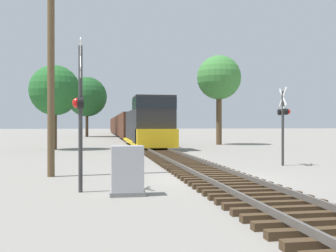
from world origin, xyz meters
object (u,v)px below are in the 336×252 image
crossing_signal_near (79,106)px  tree_mid_background (219,78)px  relay_cabinet (127,171)px  tree_far_right (55,90)px  tree_deep_background (87,97)px  utility_pole (51,47)px  freight_train (125,126)px  crossing_signal_far (283,117)px

crossing_signal_near → tree_mid_background: bearing=151.7°
relay_cabinet → tree_far_right: (-4.32, 21.35, 4.03)m
relay_cabinet → tree_far_right: bearing=101.4°
crossing_signal_near → tree_deep_background: size_ratio=0.44×
tree_mid_background → relay_cabinet: bearing=-112.2°
crossing_signal_near → utility_pole: size_ratio=0.47×
crossing_signal_near → relay_cabinet: bearing=57.3°
tree_deep_background → utility_pole: bearing=-89.6°
tree_mid_background → tree_deep_background: tree_deep_background is taller
relay_cabinet → tree_mid_background: tree_mid_background is taller
tree_mid_background → tree_far_right: bearing=-160.0°
freight_train → tree_deep_background: 7.96m
tree_far_right → tree_mid_background: size_ratio=0.75×
crossing_signal_far → utility_pole: utility_pole is taller
crossing_signal_near → tree_far_right: size_ratio=0.66×
tree_deep_background → crossing_signal_near: bearing=-88.3°
freight_train → tree_far_right: 35.44m
freight_train → tree_far_right: size_ratio=11.78×
crossing_signal_near → tree_far_right: tree_far_right is taller
crossing_signal_near → tree_mid_background: 29.21m
crossing_signal_far → utility_pole: 11.13m
utility_pole → crossing_signal_near: bearing=-71.5°
utility_pole → tree_far_right: (-1.73, 16.86, -0.20)m
freight_train → tree_deep_background: bearing=176.5°
crossing_signal_far → relay_cabinet: crossing_signal_far is taller
relay_cabinet → utility_pole: size_ratio=0.15×
crossing_signal_far → relay_cabinet: size_ratio=2.73×
freight_train → utility_pole: bearing=-96.6°
freight_train → crossing_signal_far: 49.26m
freight_train → utility_pole: (-5.93, -51.34, 3.06)m
relay_cabinet → utility_pole: bearing=119.9°
tree_far_right → tree_mid_background: tree_mid_background is taller
crossing_signal_far → tree_deep_background: bearing=17.5°
crossing_signal_far → utility_pole: (-10.58, -2.31, 2.58)m
crossing_signal_near → relay_cabinet: 2.39m
tree_mid_background → tree_deep_background: size_ratio=0.89×
relay_cabinet → utility_pole: 6.69m
tree_deep_background → crossing_signal_far: bearing=-77.5°
crossing_signal_far → crossing_signal_near: bearing=127.9°
relay_cabinet → tree_far_right: size_ratio=0.21×
relay_cabinet → tree_deep_background: bearing=93.0°
freight_train → tree_far_right: (-7.66, -34.49, 2.86)m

